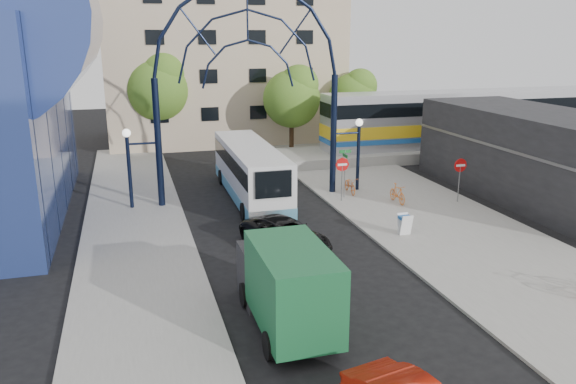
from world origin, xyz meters
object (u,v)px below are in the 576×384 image
object	(u,v)px
do_not_enter_sign	(460,170)
green_truck	(286,283)
tree_north_b	(159,86)
black_suv	(286,235)
street_name_sign	(345,163)
train_car	(476,117)
city_bus	(250,171)
bike_near_a	(350,185)
bike_near_b	(397,193)
tree_north_a	(293,96)
tree_north_c	(355,95)
gateway_arch	(248,47)
stop_sign	(342,168)
sandwich_board	(405,222)

from	to	relation	value
do_not_enter_sign	green_truck	world-z (taller)	green_truck
tree_north_b	black_suv	bearing A→B (deg)	-81.24
street_name_sign	tree_north_b	distance (m)	19.81
train_car	green_truck	distance (m)	31.48
city_bus	bike_near_a	bearing A→B (deg)	-10.65
black_suv	bike_near_b	size ratio (longest dim) A/B	2.73
bike_near_a	tree_north_a	bearing A→B (deg)	93.16
black_suv	tree_north_c	bearing A→B (deg)	40.60
gateway_arch	tree_north_b	size ratio (longest dim) A/B	1.70
gateway_arch	green_truck	bearing A→B (deg)	-97.99
stop_sign	tree_north_c	size ratio (longest dim) A/B	0.38
street_name_sign	green_truck	world-z (taller)	green_truck
black_suv	bike_near_a	distance (m)	9.57
sandwich_board	gateway_arch	bearing A→B (deg)	124.91
green_truck	bike_near_a	xyz separation A→B (m)	(7.92, 13.83, -0.86)
bike_near_b	street_name_sign	bearing A→B (deg)	142.94
gateway_arch	tree_north_a	world-z (taller)	gateway_arch
bike_near_b	tree_north_c	bearing A→B (deg)	74.52
sandwich_board	tree_north_a	bearing A→B (deg)	88.50
tree_north_b	green_truck	xyz separation A→B (m)	(1.85, -30.37, -3.80)
bike_near_a	green_truck	bearing A→B (deg)	-115.58
city_bus	do_not_enter_sign	bearing A→B (deg)	-21.96
tree_north_a	tree_north_b	distance (m)	10.79
city_bus	street_name_sign	bearing A→B (deg)	-20.27
gateway_arch	sandwich_board	world-z (taller)	gateway_arch
street_name_sign	sandwich_board	size ratio (longest dim) A/B	2.83
do_not_enter_sign	green_truck	distance (m)	16.70
tree_north_a	bike_near_a	size ratio (longest dim) A/B	3.76
stop_sign	black_suv	world-z (taller)	stop_sign
tree_north_c	bike_near_a	world-z (taller)	tree_north_c
stop_sign	bike_near_b	size ratio (longest dim) A/B	1.42
street_name_sign	bike_near_b	world-z (taller)	street_name_sign
do_not_enter_sign	sandwich_board	world-z (taller)	do_not_enter_sign
tree_north_c	city_bus	xyz separation A→B (m)	(-12.00, -13.37, -2.67)
tree_north_c	stop_sign	bearing A→B (deg)	-114.69
gateway_arch	black_suv	size ratio (longest dim) A/B	2.85
tree_north_b	black_suv	size ratio (longest dim) A/B	1.67
bike_near_b	tree_north_a	bearing A→B (deg)	94.93
do_not_enter_sign	tree_north_a	bearing A→B (deg)	107.03
tree_north_c	black_suv	xyz separation A→B (m)	(-12.31, -21.93, -3.61)
do_not_enter_sign	tree_north_a	distance (m)	16.86
black_suv	bike_near_b	xyz separation A→B (m)	(7.85, 4.80, -0.02)
bike_near_b	city_bus	bearing A→B (deg)	152.66
sandwich_board	green_truck	bearing A→B (deg)	-139.92
street_name_sign	do_not_enter_sign	bearing A→B (deg)	-24.16
train_car	bike_near_a	bearing A→B (deg)	-148.60
do_not_enter_sign	black_suv	distance (m)	11.96
green_truck	bike_near_a	size ratio (longest dim) A/B	3.13
tree_north_a	bike_near_b	xyz separation A→B (m)	(1.54, -15.13, -3.96)
tree_north_a	tree_north_b	xyz separation A→B (m)	(-10.00, 4.00, 0.66)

